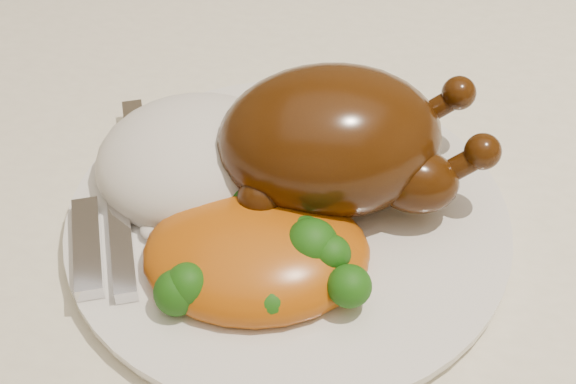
# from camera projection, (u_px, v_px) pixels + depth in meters

# --- Properties ---
(dining_table) EXTENTS (1.60, 0.90, 0.76)m
(dining_table) POSITION_uv_depth(u_px,v_px,m) (473.00, 291.00, 0.61)
(dining_table) COLOR brown
(dining_table) RESTS_ON floor
(tablecloth) EXTENTS (1.73, 1.03, 0.18)m
(tablecloth) POSITION_uv_depth(u_px,v_px,m) (490.00, 225.00, 0.56)
(tablecloth) COLOR white
(tablecloth) RESTS_ON dining_table
(dinner_plate) EXTENTS (0.31, 0.31, 0.01)m
(dinner_plate) POSITION_uv_depth(u_px,v_px,m) (288.00, 221.00, 0.51)
(dinner_plate) COLOR white
(dinner_plate) RESTS_ON tablecloth
(roast_chicken) EXTENTS (0.19, 0.15, 0.09)m
(roast_chicken) POSITION_uv_depth(u_px,v_px,m) (337.00, 140.00, 0.50)
(roast_chicken) COLOR #422107
(roast_chicken) RESTS_ON dinner_plate
(rice_mound) EXTENTS (0.16, 0.16, 0.07)m
(rice_mound) POSITION_uv_depth(u_px,v_px,m) (196.00, 162.00, 0.52)
(rice_mound) COLOR white
(rice_mound) RESTS_ON dinner_plate
(mac_and_cheese) EXTENTS (0.16, 0.13, 0.05)m
(mac_and_cheese) POSITION_uv_depth(u_px,v_px,m) (264.00, 254.00, 0.47)
(mac_and_cheese) COLOR #C6640C
(mac_and_cheese) RESTS_ON dinner_plate
(cutlery) EXTENTS (0.08, 0.18, 0.01)m
(cutlery) POSITION_uv_depth(u_px,v_px,m) (120.00, 216.00, 0.50)
(cutlery) COLOR silver
(cutlery) RESTS_ON dinner_plate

